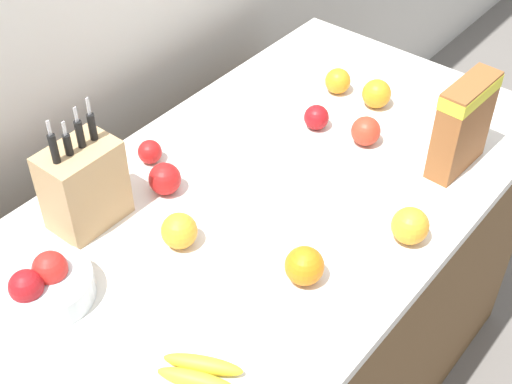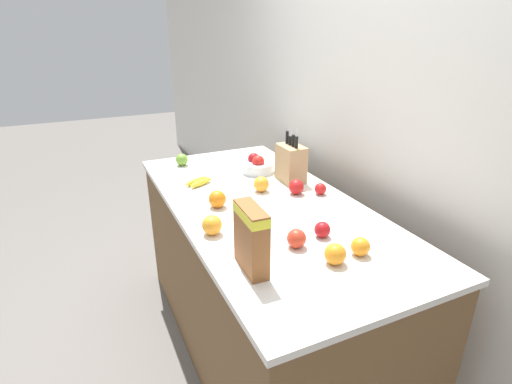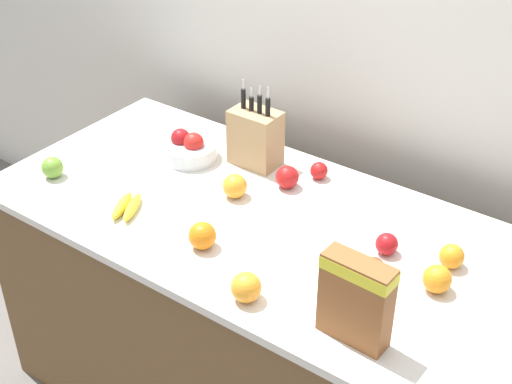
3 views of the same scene
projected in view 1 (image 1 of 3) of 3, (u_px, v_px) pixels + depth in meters
counter at (241, 337)px, 2.04m from camera, size 1.90×0.91×0.93m
knife_block at (84, 185)px, 1.66m from camera, size 0.18×0.12×0.33m
cereal_box at (464, 122)px, 1.79m from camera, size 0.20×0.08×0.26m
fruit_bowl at (45, 285)px, 1.52m from camera, size 0.21×0.21×0.11m
banana_bunch at (200, 372)px, 1.39m from camera, size 0.13×0.18×0.04m
apple_by_knife_block at (165, 179)px, 1.78m from camera, size 0.08×0.08×0.08m
apple_rear at (150, 152)px, 1.88m from camera, size 0.06×0.06×0.06m
apple_near_bananas at (316, 117)px, 1.99m from camera, size 0.07×0.07×0.07m
apple_middle at (366, 131)px, 1.93m from camera, size 0.08×0.08×0.08m
orange_by_cereal at (410, 226)px, 1.65m from camera, size 0.09×0.09×0.09m
orange_front_right at (179, 231)px, 1.64m from camera, size 0.09×0.09×0.09m
orange_mid_left at (338, 81)px, 2.12m from camera, size 0.08×0.08×0.08m
orange_near_bowl at (376, 94)px, 2.07m from camera, size 0.08×0.08×0.08m
orange_front_center at (304, 266)px, 1.56m from camera, size 0.09×0.09×0.09m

